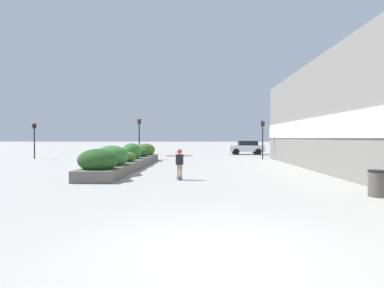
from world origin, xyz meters
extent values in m
plane|color=#A3A099|center=(0.00, 0.00, 0.00)|extent=(300.00, 300.00, 0.00)
cube|color=gray|center=(6.52, 7.67, 3.19)|extent=(0.60, 30.68, 6.39)
cube|color=white|center=(6.18, 13.54, 2.47)|extent=(0.06, 18.92, 1.15)
cube|color=#605B54|center=(-4.82, 14.15, 0.25)|extent=(1.81, 13.60, 0.51)
ellipsoid|color=#234C1E|center=(-4.86, 8.40, 0.90)|extent=(1.81, 1.45, 1.03)
ellipsoid|color=#33702D|center=(-4.88, 10.49, 0.94)|extent=(1.71, 1.98, 1.15)
ellipsoid|color=#3D6623|center=(-4.85, 12.79, 0.77)|extent=(1.56, 1.32, 0.69)
ellipsoid|color=#33702D|center=(-4.92, 15.26, 0.96)|extent=(1.34, 1.40, 1.19)
ellipsoid|color=#234C1E|center=(-4.90, 17.57, 0.80)|extent=(1.50, 1.45, 0.77)
ellipsoid|color=#3D6623|center=(-4.78, 19.65, 0.91)|extent=(1.56, 1.26, 1.07)
cube|color=navy|center=(-1.22, 8.70, 0.09)|extent=(0.33, 0.64, 0.01)
cylinder|color=beige|center=(-1.35, 8.89, 0.03)|extent=(0.07, 0.07, 0.06)
cylinder|color=beige|center=(-1.17, 8.93, 0.03)|extent=(0.07, 0.07, 0.06)
cylinder|color=beige|center=(-1.26, 8.48, 0.03)|extent=(0.07, 0.07, 0.06)
cylinder|color=beige|center=(-1.09, 8.51, 0.03)|extent=(0.07, 0.07, 0.06)
cylinder|color=tan|center=(-1.29, 8.69, 0.39)|extent=(0.13, 0.13, 0.59)
cylinder|color=tan|center=(-1.15, 8.72, 0.39)|extent=(0.13, 0.13, 0.59)
cube|color=gray|center=(-1.22, 8.70, 0.58)|extent=(0.24, 0.21, 0.21)
cube|color=black|center=(-1.22, 8.70, 0.92)|extent=(0.36, 0.23, 0.46)
cylinder|color=tan|center=(-1.59, 8.62, 1.09)|extent=(0.44, 0.17, 0.08)
cylinder|color=tan|center=(-0.84, 8.78, 1.09)|extent=(0.44, 0.17, 0.08)
sphere|color=tan|center=(-1.22, 8.70, 1.25)|extent=(0.19, 0.19, 0.19)
sphere|color=red|center=(-1.22, 8.70, 1.28)|extent=(0.22, 0.22, 0.22)
cylinder|color=#514C47|center=(5.46, 4.94, 0.40)|extent=(0.56, 0.56, 0.80)
cylinder|color=black|center=(5.46, 4.94, 0.83)|extent=(0.59, 0.59, 0.05)
cube|color=silver|center=(5.02, 29.70, 0.71)|extent=(3.96, 1.82, 0.70)
cube|color=black|center=(5.18, 29.70, 1.31)|extent=(2.18, 1.60, 0.51)
cylinder|color=black|center=(3.79, 28.84, 0.35)|extent=(0.71, 0.22, 0.71)
cylinder|color=black|center=(3.79, 30.56, 0.35)|extent=(0.71, 0.22, 0.71)
cylinder|color=black|center=(6.25, 28.84, 0.35)|extent=(0.71, 0.22, 0.71)
cylinder|color=black|center=(6.25, 30.56, 0.35)|extent=(0.71, 0.22, 0.71)
cube|color=navy|center=(14.49, 27.71, 0.62)|extent=(4.02, 1.92, 0.63)
cube|color=black|center=(14.65, 27.71, 1.17)|extent=(2.21, 1.69, 0.46)
cylinder|color=black|center=(13.24, 26.80, 0.31)|extent=(0.61, 0.22, 0.61)
cylinder|color=black|center=(13.24, 28.62, 0.31)|extent=(0.61, 0.22, 0.61)
cylinder|color=black|center=(15.74, 26.80, 0.31)|extent=(0.61, 0.22, 0.61)
cylinder|color=black|center=(15.74, 28.62, 0.31)|extent=(0.61, 0.22, 0.61)
cylinder|color=black|center=(-5.85, 22.35, 1.59)|extent=(0.11, 0.11, 3.18)
cube|color=black|center=(-5.85, 22.35, 3.41)|extent=(0.28, 0.20, 0.45)
sphere|color=red|center=(-5.85, 22.23, 3.56)|extent=(0.15, 0.15, 0.15)
sphere|color=#2D2823|center=(-5.85, 22.23, 3.41)|extent=(0.15, 0.15, 0.15)
sphere|color=#2D2823|center=(-5.85, 22.23, 3.26)|extent=(0.15, 0.15, 0.15)
cylinder|color=black|center=(5.25, 21.71, 1.47)|extent=(0.11, 0.11, 2.95)
cube|color=black|center=(5.25, 21.71, 3.17)|extent=(0.28, 0.20, 0.45)
sphere|color=red|center=(5.25, 21.59, 3.32)|extent=(0.15, 0.15, 0.15)
sphere|color=#2D2823|center=(5.25, 21.59, 3.17)|extent=(0.15, 0.15, 0.15)
sphere|color=#2D2823|center=(5.25, 21.59, 3.02)|extent=(0.15, 0.15, 0.15)
cylinder|color=black|center=(-15.33, 21.88, 1.39)|extent=(0.11, 0.11, 2.77)
cube|color=black|center=(-15.33, 21.88, 3.00)|extent=(0.28, 0.20, 0.45)
sphere|color=red|center=(-15.33, 21.76, 3.15)|extent=(0.15, 0.15, 0.15)
sphere|color=#2D2823|center=(-15.33, 21.76, 3.00)|extent=(0.15, 0.15, 0.15)
sphere|color=#2D2823|center=(-15.33, 21.76, 2.85)|extent=(0.15, 0.15, 0.15)
camera|label=1|loc=(-0.29, -4.86, 1.90)|focal=28.00mm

